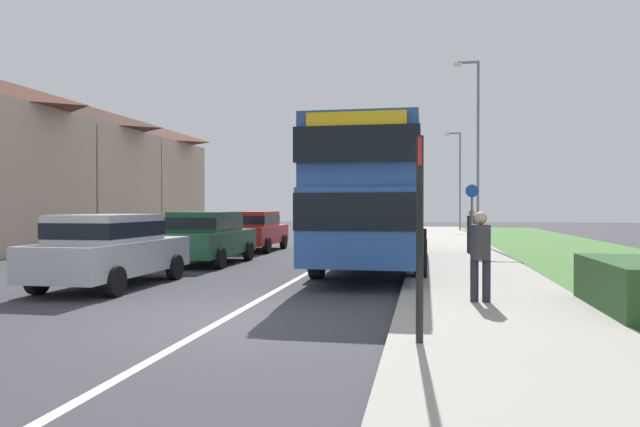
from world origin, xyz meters
TOP-DOWN VIEW (x-y plane):
  - ground_plane at (0.00, 0.00)m, footprint 120.00×120.00m
  - lane_marking_centre at (0.00, 8.00)m, footprint 0.14×60.00m
  - pavement_near_side at (4.20, 6.00)m, footprint 3.20×68.00m
  - roadside_hedge at (6.30, 1.59)m, footprint 1.10×2.80m
  - double_decker_bus at (1.71, 8.52)m, footprint 2.80×11.07m
  - parked_car_silver at (-3.70, 3.21)m, footprint 1.88×4.33m
  - parked_car_dark_green at (-3.49, 8.31)m, footprint 1.91×4.25m
  - parked_car_red at (-3.69, 13.68)m, footprint 1.97×4.09m
  - pedestrian_at_stop at (3.99, 1.93)m, footprint 0.34×0.34m
  - pedestrian_walking_away at (4.68, 12.64)m, footprint 0.34×0.34m
  - bus_stop_sign at (3.00, -1.22)m, footprint 0.09×0.52m
  - cycle_route_sign at (4.62, 11.87)m, footprint 0.44×0.08m
  - street_lamp_mid at (5.28, 18.22)m, footprint 1.14×0.20m
  - street_lamp_far at (5.38, 33.75)m, footprint 1.14×0.20m
  - house_terrace_far_side at (-14.76, 14.17)m, footprint 7.78×24.16m

SIDE VIEW (x-z plane):
  - ground_plane at x=0.00m, z-range 0.00..0.00m
  - lane_marking_centre at x=0.00m, z-range 0.00..0.01m
  - pavement_near_side at x=4.20m, z-range 0.00..0.12m
  - roadside_hedge at x=6.30m, z-range 0.00..0.90m
  - parked_car_red at x=-3.69m, z-range 0.08..1.65m
  - parked_car_silver at x=-3.70m, z-range 0.08..1.67m
  - parked_car_dark_green at x=-3.49m, z-range 0.08..1.69m
  - pedestrian_at_stop at x=3.99m, z-range 0.14..1.81m
  - pedestrian_walking_away at x=4.68m, z-range 0.14..1.81m
  - cycle_route_sign at x=4.62m, z-range 0.17..2.69m
  - bus_stop_sign at x=3.00m, z-range 0.24..2.84m
  - double_decker_bus at x=1.71m, z-range 0.29..3.99m
  - house_terrace_far_side at x=-14.76m, z-range 0.00..7.17m
  - street_lamp_far at x=5.38m, z-range 0.54..7.64m
  - street_lamp_mid at x=5.28m, z-range 0.56..8.86m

